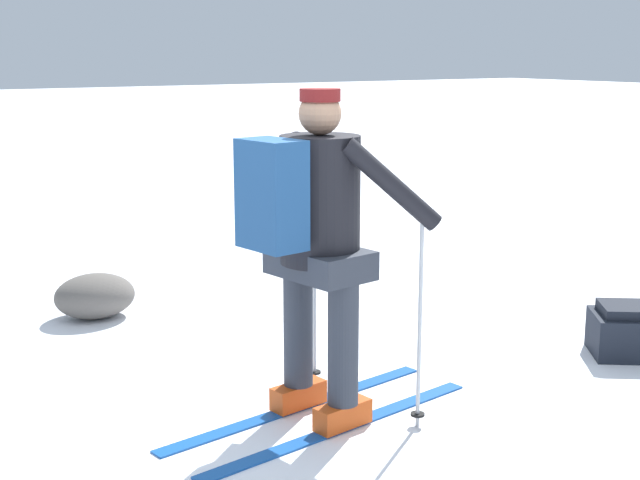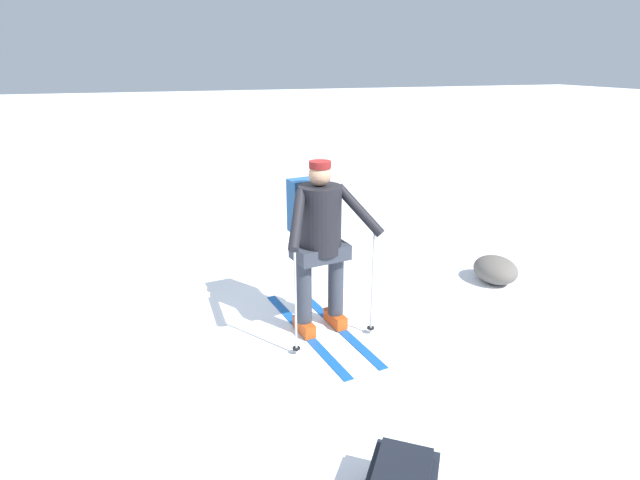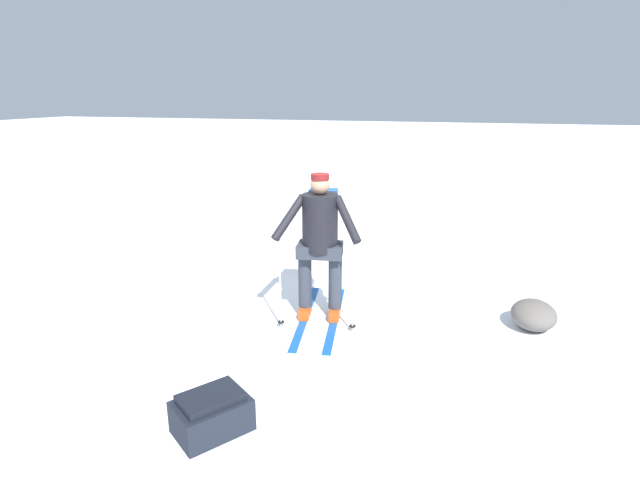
% 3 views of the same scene
% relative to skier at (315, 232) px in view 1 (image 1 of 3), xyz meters
% --- Properties ---
extents(ground_plane, '(80.00, 80.00, 0.00)m').
position_rel_skier_xyz_m(ground_plane, '(0.14, 0.22, -0.96)').
color(ground_plane, white).
extents(skier, '(1.76, 0.95, 1.65)m').
position_rel_skier_xyz_m(skier, '(0.00, 0.00, 0.00)').
color(skier, '#144C9E').
rests_on(skier, ground_plane).
extents(dropped_backpack, '(0.66, 0.63, 0.32)m').
position_rel_skier_xyz_m(dropped_backpack, '(-2.17, 0.22, -0.82)').
color(dropped_backpack, black).
rests_on(dropped_backpack, ground_plane).
extents(rock_boulder, '(0.56, 0.47, 0.31)m').
position_rel_skier_xyz_m(rock_boulder, '(0.36, -2.30, -0.81)').
color(rock_boulder, '#5B5651').
rests_on(rock_boulder, ground_plane).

